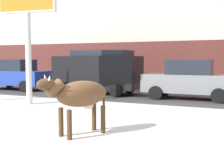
# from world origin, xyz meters

# --- Properties ---
(ground_plane) EXTENTS (120.00, 120.00, 0.00)m
(ground_plane) POSITION_xyz_m (0.00, 0.00, 0.00)
(ground_plane) COLOR silver
(road_strip) EXTENTS (60.00, 5.60, 0.01)m
(road_strip) POSITION_xyz_m (0.00, 8.85, 0.00)
(road_strip) COLOR #423F3F
(road_strip) RESTS_ON ground
(cow_brown) EXTENTS (1.22, 1.88, 1.54)m
(cow_brown) POSITION_xyz_m (0.18, 0.61, 0.99)
(cow_brown) COLOR brown
(cow_brown) RESTS_ON ground
(car_blue_sedan) EXTENTS (4.22, 2.02, 1.84)m
(car_blue_sedan) POSITION_xyz_m (-8.93, 8.39, 0.91)
(car_blue_sedan) COLOR #233D9E
(car_blue_sedan) RESTS_ON ground
(car_black_van) EXTENTS (4.62, 2.16, 2.32)m
(car_black_van) POSITION_xyz_m (-3.40, 8.56, 1.24)
(car_black_van) COLOR black
(car_black_van) RESTS_ON ground
(car_grey_sedan) EXTENTS (4.22, 2.02, 1.84)m
(car_grey_sedan) POSITION_xyz_m (1.47, 8.41, 0.91)
(car_grey_sedan) COLOR slate
(car_grey_sedan) RESTS_ON ground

